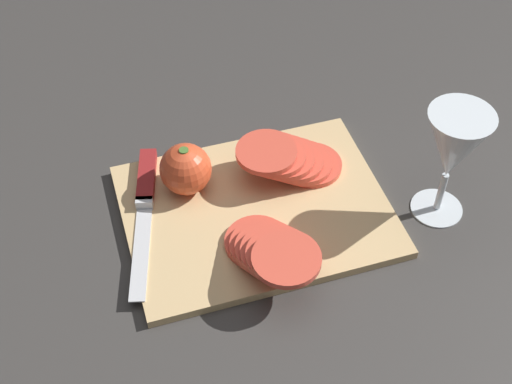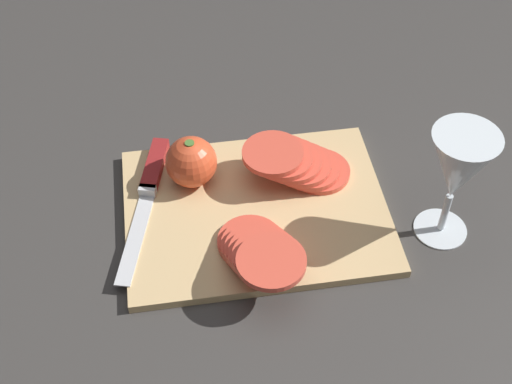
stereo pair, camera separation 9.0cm
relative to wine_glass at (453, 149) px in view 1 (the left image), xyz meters
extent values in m
plane|color=#383533|center=(0.15, -0.03, -0.11)|extent=(3.00, 3.00, 0.00)
cube|color=tan|center=(0.23, -0.06, -0.10)|extent=(0.34, 0.26, 0.01)
cylinder|color=silver|center=(0.00, 0.00, -0.11)|extent=(0.07, 0.07, 0.00)
cylinder|color=silver|center=(0.00, 0.00, -0.08)|extent=(0.01, 0.01, 0.06)
cone|color=silver|center=(0.00, 0.00, 0.00)|extent=(0.08, 0.08, 0.10)
cone|color=#DBCC84|center=(0.00, 0.00, -0.03)|extent=(0.02, 0.02, 0.03)
sphere|color=#DB4C28|center=(0.31, -0.12, -0.06)|extent=(0.07, 0.07, 0.07)
cylinder|color=#47702D|center=(0.31, -0.12, -0.03)|extent=(0.01, 0.01, 0.01)
cube|color=silver|center=(0.39, -0.03, -0.10)|extent=(0.06, 0.15, 0.00)
cube|color=silver|center=(0.37, -0.11, -0.09)|extent=(0.02, 0.02, 0.01)
cube|color=maroon|center=(0.35, -0.15, -0.09)|extent=(0.05, 0.10, 0.01)
cylinder|color=#DB4C38|center=(0.25, 0.00, -0.09)|extent=(0.08, 0.08, 0.01)
cylinder|color=#DB4C38|center=(0.24, 0.01, -0.08)|extent=(0.08, 0.08, 0.01)
cylinder|color=#DB4C38|center=(0.24, 0.02, -0.08)|extent=(0.08, 0.08, 0.01)
cylinder|color=#DB4C38|center=(0.24, 0.03, -0.07)|extent=(0.08, 0.08, 0.01)
cylinder|color=#DB4C38|center=(0.23, 0.05, -0.06)|extent=(0.08, 0.08, 0.01)
cylinder|color=#DB4C38|center=(0.23, 0.06, -0.05)|extent=(0.08, 0.08, 0.01)
cylinder|color=#DB4C38|center=(0.13, -0.11, -0.09)|extent=(0.08, 0.08, 0.01)
cylinder|color=#DB4C38|center=(0.15, -0.11, -0.08)|extent=(0.08, 0.08, 0.01)
cylinder|color=#DB4C38|center=(0.16, -0.11, -0.08)|extent=(0.08, 0.08, 0.01)
cylinder|color=#DB4C38|center=(0.17, -0.11, -0.07)|extent=(0.08, 0.08, 0.01)
cylinder|color=#DB4C38|center=(0.19, -0.11, -0.06)|extent=(0.08, 0.08, 0.01)
cylinder|color=#DB4C38|center=(0.20, -0.11, -0.05)|extent=(0.08, 0.08, 0.01)
camera|label=1|loc=(0.41, 0.51, 0.60)|focal=50.00mm
camera|label=2|loc=(0.32, 0.54, 0.60)|focal=50.00mm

